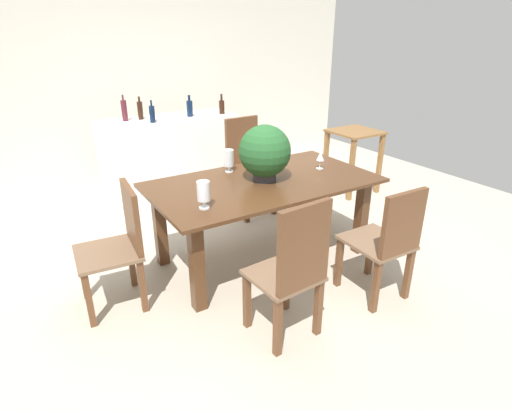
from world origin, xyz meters
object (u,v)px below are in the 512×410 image
Objects in this scene: flower_centerpiece at (265,152)px; wine_bottle_clear at (152,114)px; chair_far_right at (246,162)px; crystal_vase_center_near at (203,192)px; side_table at (354,147)px; wine_bottle_tall at (222,106)px; wine_bottle_dark at (190,108)px; chair_near_left at (293,268)px; chair_near_right at (387,240)px; wine_bottle_amber at (124,110)px; dining_table at (263,194)px; wine_bottle_green at (140,110)px; chair_head_end at (120,241)px; kitchen_counter at (170,156)px; wine_glass at (320,157)px; crystal_vase_left at (229,159)px.

flower_centerpiece is 1.90× the size of wine_bottle_clear.
crystal_vase_center_near is (-1.10, -1.27, 0.29)m from chair_far_right.
wine_bottle_clear is 2.45m from side_table.
wine_bottle_clear reaches higher than wine_bottle_tall.
wine_bottle_dark is (0.85, 2.18, 0.19)m from crystal_vase_center_near.
chair_near_left is 1.09× the size of chair_near_right.
wine_bottle_amber is at bearing 168.83° from wine_bottle_dark.
wine_bottle_green is (-0.38, 2.06, 0.44)m from dining_table.
wine_bottle_amber is at bearing 166.48° from chair_head_end.
kitchen_counter reaches higher than crystal_vase_center_near.
wine_glass is 2.04m from wine_bottle_clear.
chair_head_end is 0.71m from crystal_vase_center_near.
chair_far_right is 1.06m from wine_glass.
flower_centerpiece is 2.14m from wine_bottle_amber.
flower_centerpiece is (-0.41, -1.00, 0.42)m from chair_far_right.
chair_near_left is 3.08m from wine_bottle_tall.
chair_near_left is (-0.42, -1.00, -0.07)m from dining_table.
wine_bottle_green reaches higher than wine_glass.
dining_table is 9.34× the size of crystal_vase_left.
dining_table is 7.32× the size of wine_bottle_green.
chair_near_right is 5.77× the size of wine_glass.
dining_table is at bearing -74.71° from wine_bottle_amber.
chair_near_left is 0.84m from crystal_vase_center_near.
chair_near_left reaches higher than crystal_vase_left.
wine_bottle_green is at bearing 82.80° from crystal_vase_center_near.
chair_far_right is 1.71m from crystal_vase_center_near.
wine_bottle_dark is at bearing 102.47° from chair_far_right.
wine_bottle_clear is (-0.19, 1.44, 0.19)m from crystal_vase_left.
flower_centerpiece is (0.44, 1.01, 0.44)m from chair_near_left.
chair_near_left is at bearing -90.77° from wine_bottle_green.
flower_centerpiece is (0.02, 0.01, 0.37)m from dining_table.
wine_bottle_tall reaches higher than crystal_vase_center_near.
chair_near_left reaches higher than chair_head_end.
wine_bottle_green reaches higher than crystal_vase_left.
flower_centerpiece is 1.61× the size of wine_bottle_amber.
kitchen_counter is 2.29m from side_table.
dining_table is 1.89m from wine_bottle_clear.
wine_bottle_dark reaches higher than chair_near_right.
chair_near_right is at bearing -80.07° from kitchen_counter.
wine_bottle_dark is at bearing -11.17° from wine_bottle_amber.
chair_head_end is 2.45m from wine_bottle_dark.
wine_bottle_amber reaches higher than crystal_vase_left.
wine_bottle_dark is at bearing 78.73° from crystal_vase_left.
crystal_vase_left is 1.76m from wine_bottle_amber.
chair_near_left is at bearing -101.64° from wine_bottle_dark.
flower_centerpiece is at bearing -115.08° from chair_far_right.
wine_bottle_clear is at bearing 97.64° from crystal_vase_left.
chair_head_end is at bearing -164.97° from side_table.
wine_glass reaches higher than dining_table.
wine_bottle_green is at bearing -73.81° from chair_near_right.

